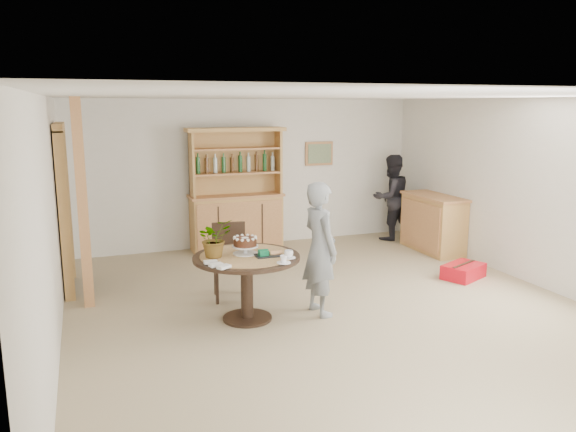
# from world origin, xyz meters

# --- Properties ---
(ground) EXTENTS (7.00, 7.00, 0.00)m
(ground) POSITION_xyz_m (0.00, 0.00, 0.00)
(ground) COLOR #C7B788
(ground) RESTS_ON ground
(room_shell) EXTENTS (6.04, 7.04, 2.52)m
(room_shell) POSITION_xyz_m (0.00, 0.01, 1.74)
(room_shell) COLOR white
(room_shell) RESTS_ON ground
(doorway) EXTENTS (0.13, 1.10, 2.18)m
(doorway) POSITION_xyz_m (-2.93, 2.00, 1.11)
(doorway) COLOR black
(doorway) RESTS_ON ground
(pine_post) EXTENTS (0.12, 0.12, 2.50)m
(pine_post) POSITION_xyz_m (-2.70, 1.20, 1.25)
(pine_post) COLOR tan
(pine_post) RESTS_ON ground
(hutch) EXTENTS (1.62, 0.54, 2.04)m
(hutch) POSITION_xyz_m (-0.30, 3.24, 0.69)
(hutch) COLOR tan
(hutch) RESTS_ON ground
(sideboard) EXTENTS (0.54, 1.26, 0.94)m
(sideboard) POSITION_xyz_m (2.74, 2.00, 0.47)
(sideboard) COLOR tan
(sideboard) RESTS_ON ground
(dining_table) EXTENTS (1.20, 1.20, 0.76)m
(dining_table) POSITION_xyz_m (-1.02, 0.12, 0.60)
(dining_table) COLOR black
(dining_table) RESTS_ON ground
(dining_chair) EXTENTS (0.49, 0.49, 0.95)m
(dining_chair) POSITION_xyz_m (-1.00, 0.95, 0.54)
(dining_chair) COLOR black
(dining_chair) RESTS_ON ground
(birthday_cake) EXTENTS (0.30, 0.30, 0.20)m
(birthday_cake) POSITION_xyz_m (-1.02, 0.17, 0.88)
(birthday_cake) COLOR white
(birthday_cake) RESTS_ON dining_table
(flower_vase) EXTENTS (0.47, 0.44, 0.42)m
(flower_vase) POSITION_xyz_m (-1.37, 0.17, 0.97)
(flower_vase) COLOR #3F7233
(flower_vase) RESTS_ON dining_table
(gift_tray) EXTENTS (0.30, 0.20, 0.08)m
(gift_tray) POSITION_xyz_m (-0.80, -0.00, 0.79)
(gift_tray) COLOR black
(gift_tray) RESTS_ON dining_table
(coffee_cup_a) EXTENTS (0.15, 0.15, 0.09)m
(coffee_cup_a) POSITION_xyz_m (-0.62, -0.16, 0.80)
(coffee_cup_a) COLOR white
(coffee_cup_a) RESTS_ON dining_table
(coffee_cup_b) EXTENTS (0.15, 0.15, 0.08)m
(coffee_cup_b) POSITION_xyz_m (-0.74, -0.33, 0.79)
(coffee_cup_b) COLOR white
(coffee_cup_b) RESTS_ON dining_table
(napkins) EXTENTS (0.24, 0.33, 0.03)m
(napkins) POSITION_xyz_m (-1.43, -0.19, 0.77)
(napkins) COLOR white
(napkins) RESTS_ON dining_table
(teen_boy) EXTENTS (0.44, 0.61, 1.56)m
(teen_boy) POSITION_xyz_m (-0.17, 0.02, 0.78)
(teen_boy) COLOR gray
(teen_boy) RESTS_ON ground
(adult_person) EXTENTS (0.83, 0.70, 1.54)m
(adult_person) POSITION_xyz_m (2.50, 2.97, 0.77)
(adult_person) COLOR black
(adult_person) RESTS_ON ground
(red_suitcase) EXTENTS (0.71, 0.61, 0.21)m
(red_suitcase) POSITION_xyz_m (2.28, 0.56, 0.10)
(red_suitcase) COLOR red
(red_suitcase) RESTS_ON ground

